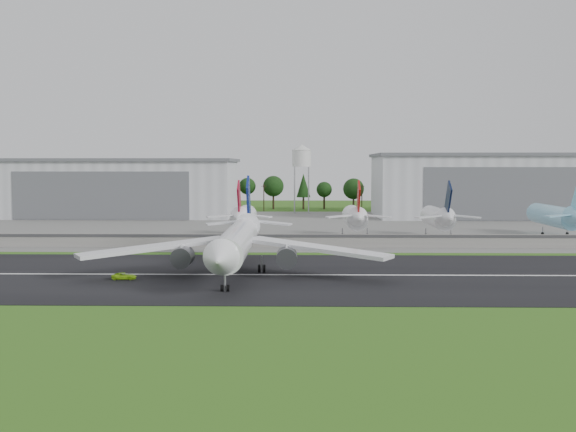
{
  "coord_description": "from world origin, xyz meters",
  "views": [
    {
      "loc": [
        -4.29,
        -123.32,
        20.42
      ],
      "look_at": [
        -7.74,
        40.0,
        9.0
      ],
      "focal_mm": 45.0,
      "sensor_mm": 36.0,
      "label": 1
    }
  ],
  "objects_px": {
    "parked_jet_navy": "(440,217)",
    "parked_jet_red_b": "(355,217)",
    "main_airliner": "(236,249)",
    "parked_jet_red_a": "(243,217)",
    "parked_jet_skyblue": "(557,216)",
    "ground_vehicle": "(124,276)"
  },
  "relations": [
    {
      "from": "parked_jet_red_b",
      "to": "parked_jet_navy",
      "type": "distance_m",
      "value": 23.32
    },
    {
      "from": "parked_jet_red_b",
      "to": "parked_jet_skyblue",
      "type": "xyz_separation_m",
      "value": [
        57.41,
        5.02,
        0.07
      ]
    },
    {
      "from": "ground_vehicle",
      "to": "parked_jet_red_a",
      "type": "height_order",
      "value": "parked_jet_red_a"
    },
    {
      "from": "parked_jet_skyblue",
      "to": "parked_jet_red_b",
      "type": "bearing_deg",
      "value": -175.0
    },
    {
      "from": "parked_jet_navy",
      "to": "parked_jet_skyblue",
      "type": "xyz_separation_m",
      "value": [
        34.09,
        5.02,
        0.11
      ]
    },
    {
      "from": "parked_jet_red_a",
      "to": "parked_jet_red_b",
      "type": "height_order",
      "value": "parked_jet_red_a"
    },
    {
      "from": "ground_vehicle",
      "to": "parked_jet_navy",
      "type": "distance_m",
      "value": 100.96
    },
    {
      "from": "main_airliner",
      "to": "parked_jet_red_b",
      "type": "distance_m",
      "value": 72.2
    },
    {
      "from": "ground_vehicle",
      "to": "parked_jet_navy",
      "type": "xyz_separation_m",
      "value": [
        69.79,
        72.75,
        5.41
      ]
    },
    {
      "from": "parked_jet_red_b",
      "to": "parked_jet_skyblue",
      "type": "distance_m",
      "value": 57.63
    },
    {
      "from": "parked_jet_red_a",
      "to": "parked_jet_skyblue",
      "type": "distance_m",
      "value": 88.83
    },
    {
      "from": "parked_jet_red_a",
      "to": "parked_jet_navy",
      "type": "xyz_separation_m",
      "value": [
        54.6,
        -0.01,
        -0.06
      ]
    },
    {
      "from": "parked_jet_red_b",
      "to": "main_airliner",
      "type": "bearing_deg",
      "value": -111.87
    },
    {
      "from": "main_airliner",
      "to": "parked_jet_skyblue",
      "type": "height_order",
      "value": "main_airliner"
    },
    {
      "from": "main_airliner",
      "to": "parked_jet_navy",
      "type": "height_order",
      "value": "main_airliner"
    },
    {
      "from": "parked_jet_red_a",
      "to": "parked_jet_navy",
      "type": "distance_m",
      "value": 54.6
    },
    {
      "from": "parked_jet_red_b",
      "to": "parked_jet_skyblue",
      "type": "bearing_deg",
      "value": 5.0
    },
    {
      "from": "ground_vehicle",
      "to": "parked_jet_skyblue",
      "type": "xyz_separation_m",
      "value": [
        103.88,
        77.77,
        5.51
      ]
    },
    {
      "from": "main_airliner",
      "to": "parked_jet_red_a",
      "type": "height_order",
      "value": "main_airliner"
    },
    {
      "from": "main_airliner",
      "to": "parked_jet_red_b",
      "type": "bearing_deg",
      "value": -112.55
    },
    {
      "from": "parked_jet_navy",
      "to": "parked_jet_red_b",
      "type": "bearing_deg",
      "value": 179.98
    },
    {
      "from": "parked_jet_red_b",
      "to": "ground_vehicle",
      "type": "bearing_deg",
      "value": -122.57
    }
  ]
}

